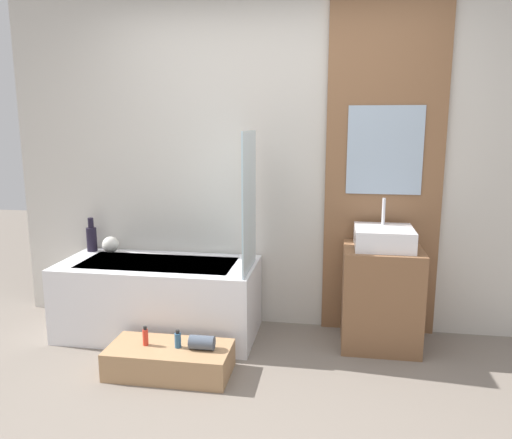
% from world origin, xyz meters
% --- Properties ---
extents(ground_plane, '(12.00, 12.00, 0.00)m').
position_xyz_m(ground_plane, '(0.00, 0.00, 0.00)').
color(ground_plane, slate).
extents(wall_tiled_back, '(4.20, 0.06, 2.60)m').
position_xyz_m(wall_tiled_back, '(0.00, 1.58, 1.30)').
color(wall_tiled_back, beige).
rests_on(wall_tiled_back, ground_plane).
extents(wall_wood_accent, '(0.85, 0.04, 2.60)m').
position_xyz_m(wall_wood_accent, '(0.84, 1.53, 1.31)').
color(wall_wood_accent, brown).
rests_on(wall_wood_accent, ground_plane).
extents(bathtub, '(1.48, 0.67, 0.57)m').
position_xyz_m(bathtub, '(-0.81, 1.19, 0.29)').
color(bathtub, white).
rests_on(bathtub, ground_plane).
extents(glass_shower_screen, '(0.01, 0.50, 0.98)m').
position_xyz_m(glass_shower_screen, '(-0.10, 1.13, 1.06)').
color(glass_shower_screen, silver).
rests_on(glass_shower_screen, bathtub).
extents(wooden_step_bench, '(0.79, 0.38, 0.19)m').
position_xyz_m(wooden_step_bench, '(-0.54, 0.60, 0.09)').
color(wooden_step_bench, '#A87F56').
rests_on(wooden_step_bench, ground_plane).
extents(vanity_cabinet, '(0.55, 0.49, 0.73)m').
position_xyz_m(vanity_cabinet, '(0.84, 1.26, 0.37)').
color(vanity_cabinet, brown).
rests_on(vanity_cabinet, ground_plane).
extents(sink, '(0.40, 0.40, 0.34)m').
position_xyz_m(sink, '(0.84, 1.27, 0.81)').
color(sink, white).
rests_on(sink, vanity_cabinet).
extents(vase_tall_dark, '(0.08, 0.08, 0.28)m').
position_xyz_m(vase_tall_dark, '(-1.47, 1.44, 0.68)').
color(vase_tall_dark, black).
rests_on(vase_tall_dark, bathtub).
extents(vase_round_light, '(0.13, 0.13, 0.13)m').
position_xyz_m(vase_round_light, '(-1.29, 1.41, 0.63)').
color(vase_round_light, silver).
rests_on(vase_round_light, bathtub).
extents(bottle_soap_primary, '(0.04, 0.04, 0.13)m').
position_xyz_m(bottle_soap_primary, '(-0.69, 0.60, 0.24)').
color(bottle_soap_primary, red).
rests_on(bottle_soap_primary, wooden_step_bench).
extents(bottle_soap_secondary, '(0.04, 0.04, 0.12)m').
position_xyz_m(bottle_soap_secondary, '(-0.48, 0.60, 0.24)').
color(bottle_soap_secondary, '#2D567A').
rests_on(bottle_soap_secondary, wooden_step_bench).
extents(towel_roll, '(0.16, 0.09, 0.09)m').
position_xyz_m(towel_roll, '(-0.32, 0.60, 0.23)').
color(towel_roll, '#4C5666').
rests_on(towel_roll, wooden_step_bench).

